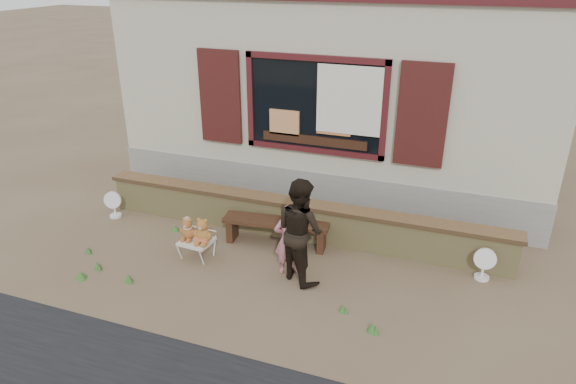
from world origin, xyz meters
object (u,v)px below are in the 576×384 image
at_px(folding_chair, 197,242).
at_px(adult, 300,230).
at_px(child, 288,239).
at_px(teddy_bear_right, 203,230).
at_px(teddy_bear_left, 188,228).
at_px(bench, 276,227).

height_order(folding_chair, adult, adult).
xyz_separation_m(folding_chair, child, (1.50, 0.09, 0.29)).
xyz_separation_m(child, adult, (0.21, -0.07, 0.23)).
bearing_deg(teddy_bear_right, child, 8.77).
bearing_deg(folding_chair, adult, 5.22).
xyz_separation_m(teddy_bear_right, child, (1.36, 0.10, 0.05)).
bearing_deg(adult, folding_chair, 33.26).
distance_m(folding_chair, teddy_bear_right, 0.28).
distance_m(folding_chair, adult, 1.79).
height_order(teddy_bear_left, child, child).
bearing_deg(folding_chair, teddy_bear_right, -0.00).
height_order(folding_chair, teddy_bear_right, teddy_bear_right).
relative_size(teddy_bear_right, child, 0.38).
height_order(folding_chair, teddy_bear_left, teddy_bear_left).
distance_m(teddy_bear_left, teddy_bear_right, 0.28).
height_order(teddy_bear_left, adult, adult).
bearing_deg(child, folding_chair, -24.50).
relative_size(bench, teddy_bear_left, 4.72).
xyz_separation_m(bench, teddy_bear_right, (-0.89, -0.82, 0.19)).
xyz_separation_m(folding_chair, adult, (1.71, 0.02, 0.52)).
relative_size(child, adult, 0.71).
relative_size(folding_chair, child, 0.46).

